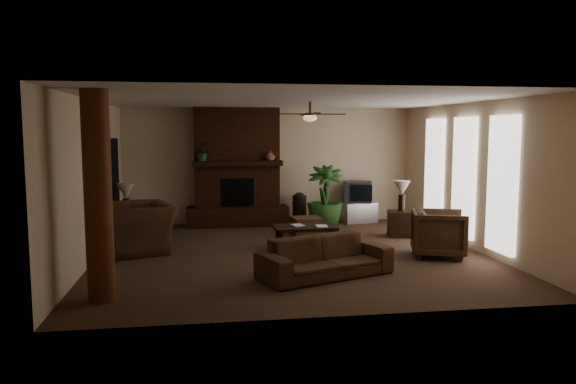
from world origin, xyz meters
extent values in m
plane|color=brown|center=(0.00, 0.00, 0.00)|extent=(7.00, 7.00, 0.00)
plane|color=silver|center=(0.00, 0.00, 2.80)|extent=(7.00, 7.00, 0.00)
plane|color=beige|center=(0.00, 3.50, 1.40)|extent=(7.00, 0.00, 7.00)
plane|color=beige|center=(0.00, -3.50, 1.40)|extent=(7.00, 0.00, 7.00)
plane|color=beige|center=(-3.50, 0.00, 1.40)|extent=(0.00, 7.00, 7.00)
plane|color=beige|center=(3.50, 0.00, 1.40)|extent=(0.00, 7.00, 7.00)
cube|color=#462212|center=(-0.80, 3.25, 1.40)|extent=(2.00, 0.50, 2.80)
cube|color=#462212|center=(-0.80, 3.15, 0.23)|extent=(2.40, 0.70, 0.45)
cube|color=black|center=(-0.80, 2.99, 0.82)|extent=(0.75, 0.04, 0.65)
cube|color=black|center=(-0.80, 2.97, 1.50)|extent=(2.10, 0.28, 0.12)
cube|color=white|center=(3.45, 1.60, 1.35)|extent=(0.08, 0.85, 2.35)
cube|color=white|center=(3.45, 0.20, 1.35)|extent=(0.08, 0.85, 2.35)
cube|color=white|center=(3.45, -1.20, 1.35)|extent=(0.08, 0.85, 2.35)
cylinder|color=brown|center=(-2.95, -2.40, 1.40)|extent=(0.36, 0.36, 2.80)
cube|color=black|center=(-3.44, 1.80, 1.05)|extent=(0.10, 1.00, 2.10)
cylinder|color=black|center=(0.40, 0.30, 2.68)|extent=(0.04, 0.04, 0.24)
cylinder|color=black|center=(0.40, 0.30, 2.56)|extent=(0.20, 0.20, 0.06)
ellipsoid|color=#F2BF72|center=(0.40, 0.30, 2.50)|extent=(0.26, 0.26, 0.14)
cube|color=black|center=(0.80, 0.30, 2.57)|extent=(0.55, 0.12, 0.01)
cube|color=black|center=(0.00, 0.30, 2.57)|extent=(0.55, 0.12, 0.01)
cube|color=black|center=(0.40, 0.70, 2.57)|extent=(0.12, 0.55, 0.01)
cube|color=black|center=(0.40, -0.10, 2.57)|extent=(0.12, 0.55, 0.01)
imported|color=#4E3321|center=(0.27, -1.66, 0.41)|extent=(2.18, 1.33, 0.82)
imported|color=#4E3321|center=(-2.83, 0.63, 0.60)|extent=(1.32, 1.61, 1.21)
imported|color=#4E3321|center=(2.58, -0.66, 0.46)|extent=(1.08, 1.12, 0.93)
cube|color=black|center=(0.33, 0.44, 0.40)|extent=(1.20, 0.70, 0.06)
cube|color=black|center=(-0.17, 0.19, 0.18)|extent=(0.07, 0.07, 0.37)
cube|color=black|center=(0.83, 0.19, 0.18)|extent=(0.07, 0.07, 0.37)
cube|color=black|center=(-0.17, 0.69, 0.18)|extent=(0.07, 0.07, 0.37)
cube|color=black|center=(0.83, 0.69, 0.18)|extent=(0.07, 0.07, 0.37)
cube|color=#4E3321|center=(0.59, 1.65, 0.20)|extent=(0.65, 0.65, 0.40)
cube|color=#B8B8BA|center=(2.17, 3.15, 0.25)|extent=(0.94, 0.67, 0.50)
cube|color=#343436|center=(2.17, 3.15, 0.76)|extent=(0.77, 0.68, 0.52)
cube|color=black|center=(2.17, 2.88, 0.76)|extent=(0.50, 0.19, 0.40)
cylinder|color=black|center=(0.70, 3.15, 0.35)|extent=(0.34, 0.34, 0.70)
sphere|color=black|center=(0.70, 3.15, 0.60)|extent=(0.34, 0.34, 0.34)
imported|color=#2A5120|center=(1.18, 2.48, 0.41)|extent=(1.04, 1.57, 0.82)
cube|color=black|center=(-3.14, 1.48, 0.28)|extent=(0.62, 0.62, 0.55)
cylinder|color=black|center=(-3.14, 1.49, 0.73)|extent=(0.16, 0.16, 0.35)
cone|color=beige|center=(-3.14, 1.49, 1.05)|extent=(0.41, 0.41, 0.30)
cube|color=black|center=(2.57, 1.27, 0.28)|extent=(0.59, 0.59, 0.55)
cylinder|color=black|center=(2.59, 1.27, 0.73)|extent=(0.15, 0.15, 0.35)
cone|color=beige|center=(2.59, 1.27, 1.05)|extent=(0.38, 0.38, 0.30)
imported|color=#2A5120|center=(-1.60, 2.92, 1.72)|extent=(0.41, 0.45, 0.33)
imported|color=brown|center=(-0.03, 2.92, 1.67)|extent=(0.26, 0.27, 0.22)
imported|color=#999999|center=(0.09, 0.39, 0.57)|extent=(0.22, 0.07, 0.29)
imported|color=#999999|center=(0.53, 0.30, 0.58)|extent=(0.21, 0.04, 0.29)
camera|label=1|loc=(-1.55, -9.81, 2.27)|focal=34.08mm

